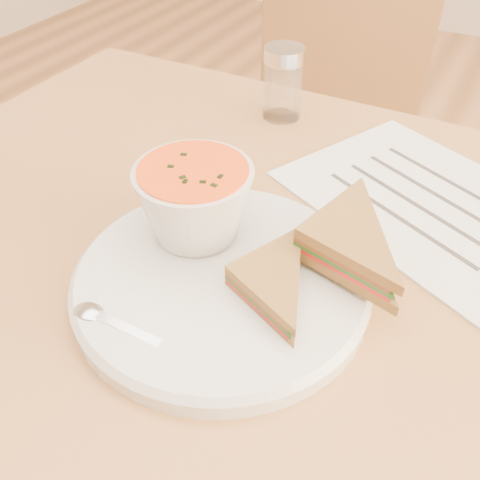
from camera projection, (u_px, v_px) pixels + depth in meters
The scene contains 9 objects.
dining_table at pixel (263, 421), 0.82m from camera, with size 1.00×0.70×0.75m, color brown, non-canonical shape.
chair_far at pixel (324, 189), 1.23m from camera, with size 0.37×0.37×0.83m, color brown, non-canonical shape.
plate at pixel (221, 282), 0.52m from camera, with size 0.29×0.29×0.02m, color white, non-canonical shape.
soup_bowl at pixel (195, 205), 0.53m from camera, with size 0.12×0.12×0.08m, color white, non-canonical shape.
sandwich_half_a at pixel (225, 277), 0.49m from camera, with size 0.09×0.09×0.03m, color olive, non-canonical shape.
sandwich_half_b at pixel (293, 243), 0.50m from camera, with size 0.11×0.11×0.04m, color olive, non-canonical shape.
spoon at pixel (130, 331), 0.45m from camera, with size 0.15×0.03×0.01m, color silver, non-canonical shape.
paper_menu at pixel (428, 202), 0.62m from camera, with size 0.32×0.23×0.00m, color white, non-canonical shape.
condiment_shaker at pixel (283, 83), 0.75m from camera, with size 0.06×0.06×0.10m, color silver, non-canonical shape.
Camera 1 is at (0.18, -0.41, 1.12)m, focal length 40.00 mm.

